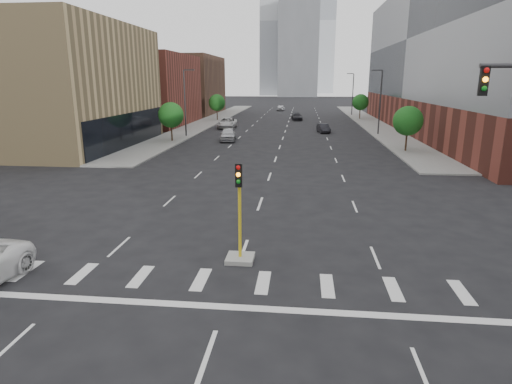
% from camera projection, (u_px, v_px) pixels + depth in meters
% --- Properties ---
extents(sidewalk_left_far, '(5.00, 92.00, 0.15)m').
position_uv_depth(sidewalk_left_far, '(211.00, 120.00, 82.91)').
color(sidewalk_left_far, gray).
rests_on(sidewalk_left_far, ground).
extents(sidewalk_right_far, '(5.00, 92.00, 0.15)m').
position_uv_depth(sidewalk_right_far, '(369.00, 122.00, 79.82)').
color(sidewalk_right_far, gray).
rests_on(sidewalk_right_far, ground).
extents(building_left_mid, '(20.00, 24.00, 14.00)m').
position_uv_depth(building_left_mid, '(44.00, 86.00, 49.74)').
color(building_left_mid, tan).
rests_on(building_left_mid, ground).
extents(building_left_far_a, '(20.00, 22.00, 12.00)m').
position_uv_depth(building_left_far_a, '(131.00, 90.00, 75.00)').
color(building_left_far_a, brown).
rests_on(building_left_far_a, ground).
extents(building_left_far_b, '(20.00, 24.00, 13.00)m').
position_uv_depth(building_left_far_b, '(174.00, 85.00, 99.87)').
color(building_left_far_b, brown).
rests_on(building_left_far_b, ground).
extents(building_right_main, '(24.00, 70.00, 22.00)m').
position_uv_depth(building_right_main, '(490.00, 56.00, 62.08)').
color(building_right_main, brown).
rests_on(building_right_main, ground).
extents(tower_left, '(22.00, 22.00, 70.00)m').
position_uv_depth(tower_left, '(284.00, 23.00, 213.66)').
color(tower_left, '#B2B7BC').
rests_on(tower_left, ground).
extents(tower_right, '(20.00, 20.00, 80.00)m').
position_uv_depth(tower_right, '(318.00, 22.00, 248.99)').
color(tower_right, '#B2B7BC').
rests_on(tower_right, ground).
extents(tower_mid, '(18.00, 18.00, 44.00)m').
position_uv_depth(tower_mid, '(299.00, 48.00, 196.92)').
color(tower_mid, slate).
rests_on(tower_mid, ground).
extents(median_traffic_signal, '(1.20, 1.20, 4.40)m').
position_uv_depth(median_traffic_signal, '(240.00, 240.00, 18.61)').
color(median_traffic_signal, '#999993').
rests_on(median_traffic_signal, ground).
extents(streetlight_right_a, '(1.60, 0.22, 9.07)m').
position_uv_depth(streetlight_right_a, '(380.00, 100.00, 60.46)').
color(streetlight_right_a, '#2D2D30').
rests_on(streetlight_right_a, ground).
extents(streetlight_right_b, '(1.60, 0.22, 9.07)m').
position_uv_depth(streetlight_right_b, '(352.00, 92.00, 94.11)').
color(streetlight_right_b, '#2D2D30').
rests_on(streetlight_right_b, ground).
extents(streetlight_left, '(1.60, 0.22, 9.07)m').
position_uv_depth(streetlight_left, '(185.00, 100.00, 58.41)').
color(streetlight_left, '#2D2D30').
rests_on(streetlight_left, ground).
extents(tree_left_near, '(3.20, 3.20, 4.85)m').
position_uv_depth(tree_left_near, '(171.00, 115.00, 54.08)').
color(tree_left_near, '#382619').
rests_on(tree_left_near, ground).
extents(tree_left_far, '(3.20, 3.20, 4.85)m').
position_uv_depth(tree_left_far, '(217.00, 103.00, 82.92)').
color(tree_left_far, '#382619').
rests_on(tree_left_far, ground).
extents(tree_right_near, '(3.20, 3.20, 4.85)m').
position_uv_depth(tree_right_near, '(408.00, 121.00, 46.39)').
color(tree_right_near, '#382619').
rests_on(tree_right_near, ground).
extents(tree_right_far, '(3.20, 3.20, 4.85)m').
position_uv_depth(tree_right_far, '(361.00, 102.00, 84.85)').
color(tree_right_far, '#382619').
rests_on(tree_right_far, ground).
extents(car_near_left, '(2.47, 5.09, 1.67)m').
position_uv_depth(car_near_left, '(228.00, 134.00, 55.62)').
color(car_near_left, '#AEAFB3').
rests_on(car_near_left, ground).
extents(car_mid_right, '(2.04, 4.19, 1.32)m').
position_uv_depth(car_mid_right, '(323.00, 128.00, 64.29)').
color(car_mid_right, black).
rests_on(car_mid_right, ground).
extents(car_far_left, '(3.05, 6.19, 1.69)m').
position_uv_depth(car_far_left, '(227.00, 123.00, 70.24)').
color(car_far_left, '#BABABA').
rests_on(car_far_left, ground).
extents(car_deep_right, '(2.37, 4.78, 1.34)m').
position_uv_depth(car_deep_right, '(297.00, 117.00, 83.73)').
color(car_deep_right, black).
rests_on(car_deep_right, ground).
extents(car_distant, '(1.99, 4.32, 1.44)m').
position_uv_depth(car_distant, '(281.00, 108.00, 109.79)').
color(car_distant, silver).
rests_on(car_distant, ground).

